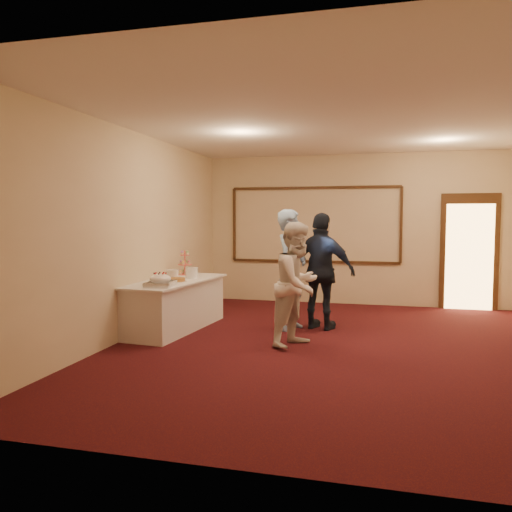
{
  "coord_description": "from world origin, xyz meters",
  "views": [
    {
      "loc": [
        0.53,
        -6.67,
        1.72
      ],
      "look_at": [
        -1.34,
        0.74,
        1.15
      ],
      "focal_mm": 35.0,
      "sensor_mm": 36.0,
      "label": 1
    }
  ],
  "objects_px": {
    "pavlova_tray": "(160,281)",
    "plate_stack_b": "(192,273)",
    "cupcake_stand": "(185,265)",
    "woman": "(298,284)",
    "tart": "(176,280)",
    "guest": "(322,271)",
    "buffet_table": "(175,304)",
    "man": "(291,270)",
    "plate_stack_a": "(172,275)"
  },
  "relations": [
    {
      "from": "plate_stack_a",
      "to": "pavlova_tray",
      "type": "bearing_deg",
      "value": -80.42
    },
    {
      "from": "tart",
      "to": "woman",
      "type": "bearing_deg",
      "value": -9.58
    },
    {
      "from": "pavlova_tray",
      "to": "tart",
      "type": "relative_size",
      "value": 1.71
    },
    {
      "from": "plate_stack_a",
      "to": "man",
      "type": "distance_m",
      "value": 1.85
    },
    {
      "from": "buffet_table",
      "to": "guest",
      "type": "bearing_deg",
      "value": 14.29
    },
    {
      "from": "guest",
      "to": "cupcake_stand",
      "type": "bearing_deg",
      "value": 10.81
    },
    {
      "from": "cupcake_stand",
      "to": "man",
      "type": "relative_size",
      "value": 0.24
    },
    {
      "from": "plate_stack_a",
      "to": "woman",
      "type": "xyz_separation_m",
      "value": [
        2.04,
        -0.49,
        -0.01
      ]
    },
    {
      "from": "pavlova_tray",
      "to": "tart",
      "type": "xyz_separation_m",
      "value": [
        0.02,
        0.51,
        -0.05
      ]
    },
    {
      "from": "plate_stack_b",
      "to": "buffet_table",
      "type": "bearing_deg",
      "value": -119.51
    },
    {
      "from": "cupcake_stand",
      "to": "man",
      "type": "distance_m",
      "value": 1.94
    },
    {
      "from": "cupcake_stand",
      "to": "woman",
      "type": "bearing_deg",
      "value": -31.1
    },
    {
      "from": "plate_stack_a",
      "to": "tart",
      "type": "bearing_deg",
      "value": -50.29
    },
    {
      "from": "plate_stack_b",
      "to": "woman",
      "type": "relative_size",
      "value": 0.13
    },
    {
      "from": "tart",
      "to": "plate_stack_a",
      "type": "bearing_deg",
      "value": 129.71
    },
    {
      "from": "plate_stack_a",
      "to": "man",
      "type": "relative_size",
      "value": 0.11
    },
    {
      "from": "pavlova_tray",
      "to": "guest",
      "type": "relative_size",
      "value": 0.29
    },
    {
      "from": "guest",
      "to": "woman",
      "type": "bearing_deg",
      "value": 95.98
    },
    {
      "from": "cupcake_stand",
      "to": "guest",
      "type": "distance_m",
      "value": 2.37
    },
    {
      "from": "man",
      "to": "woman",
      "type": "relative_size",
      "value": 1.11
    },
    {
      "from": "plate_stack_b",
      "to": "woman",
      "type": "distance_m",
      "value": 2.03
    },
    {
      "from": "tart",
      "to": "plate_stack_b",
      "type": "bearing_deg",
      "value": 84.09
    },
    {
      "from": "cupcake_stand",
      "to": "woman",
      "type": "relative_size",
      "value": 0.27
    },
    {
      "from": "man",
      "to": "woman",
      "type": "xyz_separation_m",
      "value": [
        0.26,
        -0.97,
        -0.09
      ]
    },
    {
      "from": "pavlova_tray",
      "to": "plate_stack_b",
      "type": "distance_m",
      "value": 1.01
    },
    {
      "from": "cupcake_stand",
      "to": "man",
      "type": "height_order",
      "value": "man"
    },
    {
      "from": "tart",
      "to": "guest",
      "type": "xyz_separation_m",
      "value": [
        2.1,
        0.77,
        0.11
      ]
    },
    {
      "from": "buffet_table",
      "to": "man",
      "type": "height_order",
      "value": "man"
    },
    {
      "from": "tart",
      "to": "woman",
      "type": "relative_size",
      "value": 0.19
    },
    {
      "from": "pavlova_tray",
      "to": "man",
      "type": "relative_size",
      "value": 0.29
    },
    {
      "from": "woman",
      "to": "guest",
      "type": "height_order",
      "value": "guest"
    },
    {
      "from": "pavlova_tray",
      "to": "cupcake_stand",
      "type": "xyz_separation_m",
      "value": [
        -0.24,
        1.49,
        0.08
      ]
    },
    {
      "from": "plate_stack_a",
      "to": "woman",
      "type": "height_order",
      "value": "woman"
    },
    {
      "from": "man",
      "to": "plate_stack_b",
      "type": "bearing_deg",
      "value": 107.77
    },
    {
      "from": "man",
      "to": "guest",
      "type": "distance_m",
      "value": 0.47
    },
    {
      "from": "cupcake_stand",
      "to": "plate_stack_b",
      "type": "relative_size",
      "value": 2.15
    },
    {
      "from": "buffet_table",
      "to": "guest",
      "type": "xyz_separation_m",
      "value": [
        2.22,
        0.57,
        0.52
      ]
    },
    {
      "from": "woman",
      "to": "buffet_table",
      "type": "bearing_deg",
      "value": 99.78
    },
    {
      "from": "cupcake_stand",
      "to": "tart",
      "type": "height_order",
      "value": "cupcake_stand"
    },
    {
      "from": "cupcake_stand",
      "to": "plate_stack_b",
      "type": "xyz_separation_m",
      "value": [
        0.31,
        -0.48,
        -0.07
      ]
    },
    {
      "from": "cupcake_stand",
      "to": "tart",
      "type": "distance_m",
      "value": 1.03
    },
    {
      "from": "buffet_table",
      "to": "tart",
      "type": "distance_m",
      "value": 0.47
    },
    {
      "from": "plate_stack_b",
      "to": "tart",
      "type": "distance_m",
      "value": 0.51
    },
    {
      "from": "tart",
      "to": "woman",
      "type": "distance_m",
      "value": 1.93
    },
    {
      "from": "buffet_table",
      "to": "cupcake_stand",
      "type": "bearing_deg",
      "value": 100.41
    },
    {
      "from": "tart",
      "to": "man",
      "type": "relative_size",
      "value": 0.17
    },
    {
      "from": "pavlova_tray",
      "to": "woman",
      "type": "relative_size",
      "value": 0.32
    },
    {
      "from": "plate_stack_a",
      "to": "guest",
      "type": "distance_m",
      "value": 2.32
    },
    {
      "from": "cupcake_stand",
      "to": "tart",
      "type": "relative_size",
      "value": 1.45
    },
    {
      "from": "pavlova_tray",
      "to": "woman",
      "type": "xyz_separation_m",
      "value": [
        1.93,
        0.18,
        -0.01
      ]
    }
  ]
}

